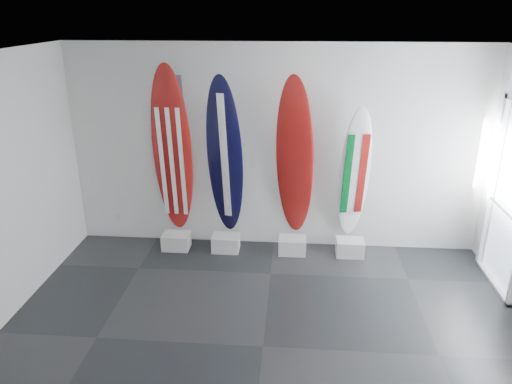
# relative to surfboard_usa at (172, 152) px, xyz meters

# --- Properties ---
(floor) EXTENTS (6.00, 6.00, 0.00)m
(floor) POSITION_rel_surfboard_usa_xyz_m (1.46, -2.28, -1.50)
(floor) COLOR black
(floor) RESTS_ON ground
(ceiling) EXTENTS (6.00, 6.00, 0.00)m
(ceiling) POSITION_rel_surfboard_usa_xyz_m (1.46, -2.28, 1.50)
(ceiling) COLOR white
(ceiling) RESTS_ON wall_back
(wall_back) EXTENTS (6.00, 0.00, 6.00)m
(wall_back) POSITION_rel_surfboard_usa_xyz_m (1.46, 0.22, 0.00)
(wall_back) COLOR white
(wall_back) RESTS_ON ground
(display_block_usa) EXTENTS (0.40, 0.30, 0.24)m
(display_block_usa) POSITION_rel_surfboard_usa_xyz_m (0.00, -0.10, -1.38)
(display_block_usa) COLOR silver
(display_block_usa) RESTS_ON floor
(surfboard_usa) EXTENTS (0.58, 0.36, 2.52)m
(surfboard_usa) POSITION_rel_surfboard_usa_xyz_m (0.00, 0.00, 0.00)
(surfboard_usa) COLOR maroon
(surfboard_usa) RESTS_ON display_block_usa
(display_block_navy) EXTENTS (0.40, 0.30, 0.24)m
(display_block_navy) POSITION_rel_surfboard_usa_xyz_m (0.76, -0.10, -1.38)
(display_block_navy) COLOR silver
(display_block_navy) RESTS_ON floor
(surfboard_navy) EXTENTS (0.61, 0.47, 2.38)m
(surfboard_navy) POSITION_rel_surfboard_usa_xyz_m (0.76, 0.00, -0.07)
(surfboard_navy) COLOR black
(surfboard_navy) RESTS_ON display_block_navy
(display_block_swiss) EXTENTS (0.40, 0.30, 0.24)m
(display_block_swiss) POSITION_rel_surfboard_usa_xyz_m (1.75, -0.10, -1.38)
(display_block_swiss) COLOR silver
(display_block_swiss) RESTS_ON floor
(surfboard_swiss) EXTENTS (0.63, 0.55, 2.40)m
(surfboard_swiss) POSITION_rel_surfboard_usa_xyz_m (1.75, 0.00, -0.06)
(surfboard_swiss) COLOR maroon
(surfboard_swiss) RESTS_ON display_block_swiss
(display_block_italy) EXTENTS (0.40, 0.30, 0.24)m
(display_block_italy) POSITION_rel_surfboard_usa_xyz_m (2.59, -0.10, -1.38)
(display_block_italy) COLOR silver
(display_block_italy) RESTS_ON floor
(surfboard_italy) EXTENTS (0.50, 0.41, 1.98)m
(surfboard_italy) POSITION_rel_surfboard_usa_xyz_m (2.59, 0.00, -0.27)
(surfboard_italy) COLOR white
(surfboard_italy) RESTS_ON display_block_italy
(wall_outlet) EXTENTS (0.09, 0.02, 0.13)m
(wall_outlet) POSITION_rel_surfboard_usa_xyz_m (-0.99, 0.20, -1.15)
(wall_outlet) COLOR silver
(wall_outlet) RESTS_ON wall_back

